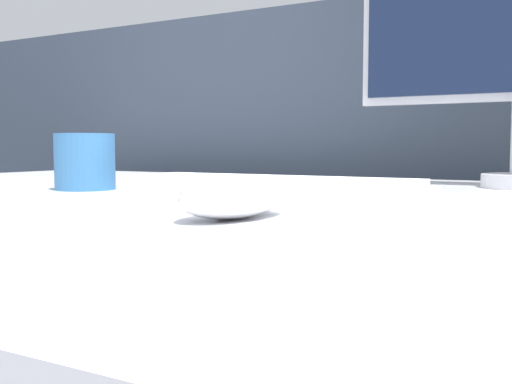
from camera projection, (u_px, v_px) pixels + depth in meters
The scene contains 4 objects.
partition_panel at pixel (466, 258), 1.21m from camera, with size 5.00×0.03×1.09m.
computer_mouse_near at pixel (234, 197), 0.51m from camera, with size 0.08×0.13×0.04m.
keyboard at pixel (270, 187), 0.73m from camera, with size 0.38×0.11×0.02m.
mug at pixel (86, 162), 0.84m from camera, with size 0.08×0.08×0.08m.
Camera 1 is at (0.21, -0.61, 0.77)m, focal length 42.00 mm.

